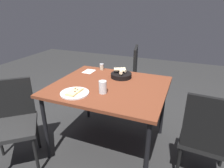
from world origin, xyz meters
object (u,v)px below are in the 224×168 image
Objects in this scene: bread_basket at (121,75)px; pepper_shaker at (102,67)px; dining_table at (109,90)px; beer_glass at (103,88)px; chair_near at (12,118)px; chair_far at (208,135)px; chair_spare at (128,74)px; pizza_plate at (75,93)px.

pepper_shaker is (0.17, 0.32, 0.00)m from bread_basket.
beer_glass is (-0.20, -0.02, 0.11)m from dining_table.
beer_glass is 0.95m from chair_near.
chair_spare is (1.13, 1.08, 0.03)m from chair_far.
chair_near reaches higher than pepper_shaker.
chair_far is at bearing -76.65° from chair_near.
beer_glass reaches higher than chair_near.
chair_near is at bearing 103.35° from chair_far.
chair_spare is (1.54, -0.69, 0.03)m from chair_near.
pepper_shaker is 0.09× the size of chair_far.
pizza_plate is 0.30× the size of chair_far.
chair_spare is at bearing 6.34° from dining_table.
bread_basket is 0.26× the size of chair_far.
pepper_shaker is at bearing 161.86° from chair_spare.
chair_far reaches higher than dining_table.
chair_far is (0.05, -0.95, -0.30)m from beer_glass.
chair_spare is at bearing -4.97° from pizza_plate.
chair_far reaches higher than pizza_plate.
pepper_shaker reaches higher than dining_table.
dining_table is at bearing -146.29° from pepper_shaker.
pizza_plate is (-0.31, 0.22, 0.07)m from dining_table.
chair_far is at bearing -98.82° from dining_table.
bread_basket is (0.57, -0.26, 0.02)m from pizza_plate.
chair_near is 0.90× the size of chair_spare.
chair_near is at bearing 134.84° from bread_basket.
chair_spare reaches higher than bread_basket.
dining_table is at bearing 171.85° from bread_basket.
pizza_plate is 2.24× the size of beer_glass.
chair_near is 0.95× the size of chair_far.
beer_glass is 1.00m from chair_far.
dining_table is 1.00m from chair_far.
beer_glass is (0.12, -0.24, 0.04)m from pizza_plate.
pizza_plate is at bearing 116.27° from beer_glass.
pepper_shaker is at bearing 33.71° from dining_table.
bread_basket is 0.37m from pepper_shaker.
beer_glass is (-0.46, 0.02, 0.02)m from bread_basket.
beer_glass is at bearing -65.41° from chair_near.
chair_near is 1.82m from chair_far.
chair_near is at bearing 125.53° from dining_table.
chair_near is at bearing 113.89° from pizza_plate.
pizza_plate is 1.31m from chair_spare.
pizza_plate is 1.23m from chair_far.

